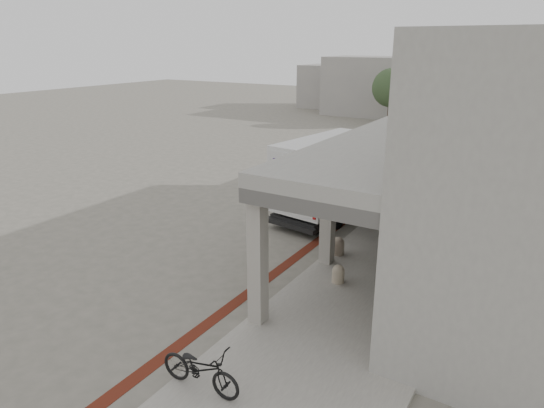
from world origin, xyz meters
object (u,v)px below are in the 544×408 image
Objects in this scene: bench at (402,278)px; bicycle_black at (200,368)px; fedex_truck at (342,171)px; utility_cabinet at (412,244)px.

bench is 6.57m from bicycle_black.
fedex_truck is at bearing 8.39° from bicycle_black.
fedex_truck is 7.34m from bench.
utility_cabinet is at bearing -33.25° from fedex_truck.
utility_cabinet is (4.00, -3.52, -1.08)m from fedex_truck.
bench is 1.09× the size of bicycle_black.
bicycle_black is at bearing -71.46° from fedex_truck.
bicycle_black is at bearing -111.97° from bench.
fedex_truck reaches higher than bench.
bench is (4.38, -5.76, -1.23)m from fedex_truck.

